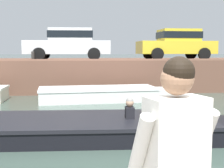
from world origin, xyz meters
TOP-DOWN VIEW (x-y plane):
  - ground_plane at (0.00, 5.92)m, footprint 400.00×400.00m
  - far_quay_wall at (0.00, 14.84)m, footprint 60.00×6.00m
  - far_wall_coping at (0.00, 11.96)m, footprint 60.00×0.24m
  - boat_moored_central_white at (0.42, 10.09)m, footprint 5.67×2.10m
  - motorboat_passing at (0.06, 4.74)m, footprint 6.56×2.40m
  - car_left_inner_white at (-1.04, 13.24)m, footprint 4.17×2.09m
  - car_centre_yellow at (4.43, 13.24)m, footprint 3.83×1.98m
  - mooring_bollard_mid at (-2.63, 12.09)m, footprint 0.15×0.15m
  - person_seated_right at (-0.01, -0.56)m, footprint 0.58×0.60m

SIDE VIEW (x-z plane):
  - ground_plane at x=0.00m, z-range 0.00..0.00m
  - motorboat_passing at x=0.06m, z-range -0.24..0.68m
  - boat_moored_central_white at x=0.42m, z-range 0.00..0.54m
  - far_quay_wall at x=0.00m, z-range 0.00..1.56m
  - person_seated_right at x=-0.01m, z-range 0.89..1.85m
  - far_wall_coping at x=0.00m, z-range 1.56..1.64m
  - mooring_bollard_mid at x=-2.63m, z-range 1.57..2.02m
  - car_centre_yellow at x=4.43m, z-range 1.63..3.17m
  - car_left_inner_white at x=-1.04m, z-range 1.63..3.17m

